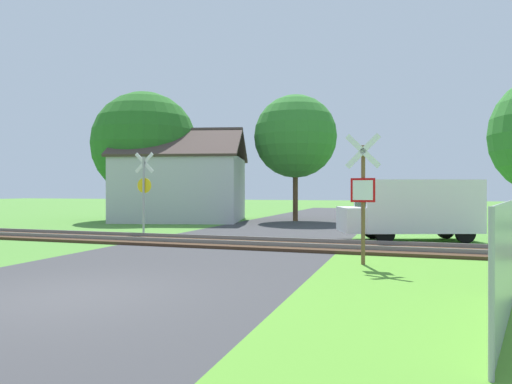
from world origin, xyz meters
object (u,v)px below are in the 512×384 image
object	(u,v)px
house	(182,187)
tree_left	(145,145)
crossing_sign_far	(144,187)
stop_sign_near	(363,192)
mail_truck	(412,207)
fence_panel	(506,264)
tree_center	(295,137)

from	to	relation	value
house	tree_left	size ratio (longest dim) A/B	1.10
crossing_sign_far	house	distance (m)	8.91
stop_sign_near	mail_truck	world-z (taller)	stop_sign_near
house	fence_panel	bearing A→B (deg)	-65.77
mail_truck	fence_panel	size ratio (longest dim) A/B	1.26
stop_sign_near	mail_truck	bearing A→B (deg)	-100.20
mail_truck	crossing_sign_far	bearing A→B (deg)	75.21
tree_left	fence_panel	distance (m)	25.20
tree_left	fence_panel	bearing A→B (deg)	-47.16
tree_center	mail_truck	bearing A→B (deg)	-55.08
crossing_sign_far	tree_center	size ratio (longest dim) A/B	0.45
mail_truck	fence_panel	bearing A→B (deg)	165.82
tree_center	crossing_sign_far	bearing A→B (deg)	-111.68
tree_left	mail_truck	distance (m)	17.91
stop_sign_near	house	xyz separation A→B (m)	(-12.05, 13.68, 0.26)
house	tree_center	bearing A→B (deg)	1.61
stop_sign_near	house	size ratio (longest dim) A/B	0.37
stop_sign_near	tree_left	distance (m)	20.17
stop_sign_near	tree_center	distance (m)	16.75
fence_panel	crossing_sign_far	bearing A→B (deg)	64.16
stop_sign_near	crossing_sign_far	bearing A→B (deg)	-27.14
mail_truck	fence_panel	xyz separation A→B (m)	(1.04, -10.76, -0.39)
tree_center	tree_left	xyz separation A→B (m)	(-9.29, -1.95, -0.39)
house	tree_left	xyz separation A→B (m)	(-2.58, -0.10, 2.67)
stop_sign_near	tree_left	xyz separation A→B (m)	(-14.63, 13.58, 2.93)
crossing_sign_far	tree_center	world-z (taller)	tree_center
house	fence_panel	xyz separation A→B (m)	(14.34, -18.36, -1.23)
tree_center	fence_panel	size ratio (longest dim) A/B	1.84
tree_center	tree_left	distance (m)	9.50
tree_center	fence_panel	world-z (taller)	tree_center
tree_center	mail_truck	xyz separation A→B (m)	(6.59, -9.44, -3.91)
stop_sign_near	crossing_sign_far	distance (m)	10.78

